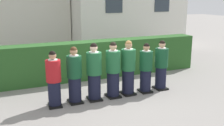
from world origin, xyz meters
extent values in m
plane|color=gray|center=(0.00, 0.00, 0.00)|extent=(60.00, 60.00, 0.00)
cylinder|color=black|center=(-1.73, -0.03, 0.36)|extent=(0.34, 0.34, 0.72)
cube|color=black|center=(-1.73, -0.03, 0.03)|extent=(0.39, 0.47, 0.05)
cylinder|color=#AD191E|center=(-1.73, -0.03, 1.01)|extent=(0.40, 0.40, 0.59)
cylinder|color=white|center=(-1.73, -0.03, 1.31)|extent=(0.25, 0.25, 0.03)
cube|color=#236038|center=(-1.71, 0.16, 1.13)|extent=(0.04, 0.01, 0.26)
sphere|color=tan|center=(-1.73, -0.03, 1.43)|extent=(0.20, 0.20, 0.20)
sphere|color=black|center=(-1.73, -0.03, 1.46)|extent=(0.19, 0.19, 0.19)
cylinder|color=black|center=(-1.14, 0.02, 0.37)|extent=(0.36, 0.36, 0.74)
cube|color=black|center=(-1.14, 0.02, 0.03)|extent=(0.39, 0.47, 0.05)
cylinder|color=#144728|center=(-1.14, 0.02, 1.05)|extent=(0.42, 0.42, 0.62)
cylinder|color=white|center=(-1.14, 0.02, 1.36)|extent=(0.26, 0.26, 0.03)
cube|color=#236038|center=(-1.14, 0.22, 1.18)|extent=(0.04, 0.01, 0.27)
sphere|color=tan|center=(-1.14, 0.02, 1.49)|extent=(0.21, 0.21, 0.21)
sphere|color=#472D19|center=(-1.14, 0.02, 1.52)|extent=(0.19, 0.19, 0.19)
cube|color=white|center=(-1.15, 0.29, 0.96)|extent=(0.15, 0.01, 0.20)
cylinder|color=black|center=(-0.56, 0.00, 0.39)|extent=(0.37, 0.37, 0.77)
cube|color=black|center=(-0.56, 0.00, 0.03)|extent=(0.42, 0.50, 0.05)
cylinder|color=#1E5B33|center=(-0.56, 0.00, 1.09)|extent=(0.44, 0.44, 0.64)
cylinder|color=white|center=(-0.56, 0.00, 1.42)|extent=(0.27, 0.27, 0.03)
cube|color=#236038|center=(-0.55, 0.21, 1.22)|extent=(0.04, 0.01, 0.28)
sphere|color=beige|center=(-0.56, 0.00, 1.54)|extent=(0.22, 0.22, 0.22)
sphere|color=black|center=(-0.56, 0.00, 1.58)|extent=(0.20, 0.20, 0.20)
cylinder|color=black|center=(0.03, 0.00, 0.39)|extent=(0.37, 0.37, 0.77)
cube|color=black|center=(0.03, 0.00, 0.03)|extent=(0.39, 0.48, 0.05)
cylinder|color=#1E5B33|center=(0.03, 0.00, 1.09)|extent=(0.44, 0.44, 0.64)
cylinder|color=white|center=(0.03, 0.00, 1.41)|extent=(0.27, 0.27, 0.03)
cube|color=gold|center=(0.03, 0.21, 1.22)|extent=(0.04, 0.01, 0.28)
sphere|color=tan|center=(0.03, 0.00, 1.54)|extent=(0.22, 0.22, 0.22)
sphere|color=black|center=(0.03, 0.00, 1.57)|extent=(0.20, 0.20, 0.20)
cube|color=white|center=(0.03, 0.28, 0.99)|extent=(0.15, 0.01, 0.20)
cylinder|color=black|center=(0.55, 0.03, 0.39)|extent=(0.37, 0.37, 0.77)
cube|color=black|center=(0.55, 0.03, 0.03)|extent=(0.41, 0.49, 0.05)
cylinder|color=#1E5B33|center=(0.55, 0.03, 1.09)|extent=(0.44, 0.44, 0.64)
cylinder|color=white|center=(0.55, 0.03, 1.42)|extent=(0.27, 0.27, 0.03)
cube|color=navy|center=(0.54, 0.24, 1.22)|extent=(0.04, 0.01, 0.28)
sphere|color=tan|center=(0.55, 0.03, 1.54)|extent=(0.22, 0.22, 0.22)
sphere|color=olive|center=(0.55, 0.03, 1.58)|extent=(0.20, 0.20, 0.20)
cylinder|color=black|center=(1.14, -0.01, 0.36)|extent=(0.34, 0.34, 0.72)
cube|color=black|center=(1.14, -0.01, 0.03)|extent=(0.37, 0.46, 0.05)
cylinder|color=#144728|center=(1.14, -0.01, 1.02)|extent=(0.41, 0.41, 0.59)
cylinder|color=white|center=(1.14, -0.01, 1.32)|extent=(0.25, 0.25, 0.03)
cube|color=#236038|center=(1.15, 0.18, 1.13)|extent=(0.04, 0.01, 0.26)
sphere|color=tan|center=(1.14, -0.01, 1.43)|extent=(0.20, 0.20, 0.20)
sphere|color=black|center=(1.14, -0.01, 1.47)|extent=(0.19, 0.19, 0.19)
cube|color=white|center=(1.15, 0.25, 0.93)|extent=(0.15, 0.01, 0.20)
cylinder|color=black|center=(1.74, 0.04, 0.37)|extent=(0.35, 0.35, 0.74)
cube|color=black|center=(1.74, 0.04, 0.03)|extent=(0.38, 0.47, 0.05)
cylinder|color=#144728|center=(1.74, 0.04, 1.04)|extent=(0.42, 0.42, 0.61)
cylinder|color=white|center=(1.74, 0.04, 1.35)|extent=(0.26, 0.26, 0.03)
cube|color=gold|center=(1.74, 0.24, 1.16)|extent=(0.04, 0.01, 0.27)
sphere|color=tan|center=(1.74, 0.04, 1.47)|extent=(0.21, 0.21, 0.21)
sphere|color=black|center=(1.74, 0.04, 1.51)|extent=(0.19, 0.19, 0.19)
cube|color=white|center=(1.74, 0.31, 0.95)|extent=(0.15, 0.01, 0.20)
cube|color=#285623|center=(0.00, 2.12, 0.68)|extent=(8.77, 0.70, 1.37)
cube|color=silver|center=(3.82, 7.03, 2.18)|extent=(6.21, 3.27, 4.36)
cube|color=#2D3842|center=(2.43, 5.37, 2.70)|extent=(0.90, 0.04, 1.10)
cube|color=#2D3842|center=(5.22, 5.37, 2.70)|extent=(0.90, 0.04, 1.10)
camera|label=1|loc=(-3.01, -6.99, 2.94)|focal=42.97mm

